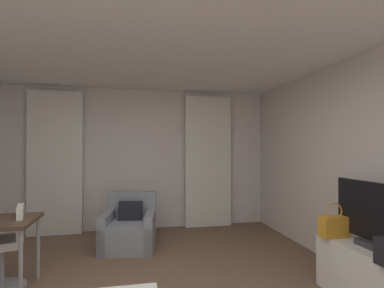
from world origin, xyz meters
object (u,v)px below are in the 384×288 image
Objects in this scene: handbag_primary at (334,226)px; tv_flatscreen at (377,218)px; armchair at (129,229)px; desk_chair at (6,253)px; tv_console at (376,278)px.

tv_flatscreen is at bearing -70.46° from handbag_primary.
tv_flatscreen is (2.28, -2.26, 0.59)m from armchair.
desk_chair reaches higher than armchair.
tv_flatscreen reaches higher than tv_console.
armchair is 1.09× the size of desk_chair.
handbag_primary is (3.42, -0.73, 0.29)m from desk_chair.
armchair is at bearing 135.37° from tv_console.
tv_flatscreen reaches higher than desk_chair.
desk_chair is (-1.29, -1.13, 0.13)m from armchair.
armchair is 0.85× the size of tv_console.
handbag_primary is at bearing 109.93° from tv_console.
tv_console is (3.57, -1.12, -0.11)m from desk_chair.
armchair is 3.21m from tv_console.
tv_console is 3.06× the size of handbag_primary.
handbag_primary is (-0.14, 0.41, -0.17)m from tv_flatscreen.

